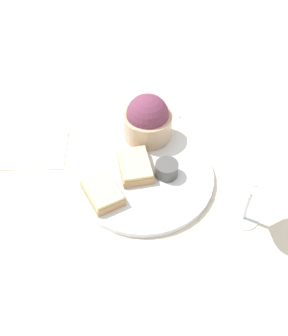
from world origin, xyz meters
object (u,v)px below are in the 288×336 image
at_px(salad_bowl, 148,120).
at_px(wine_glass, 255,182).
at_px(fork, 160,95).
at_px(sauce_ramekin, 168,168).
at_px(napkin, 35,149).
at_px(cheese_toast_near, 136,166).
at_px(cheese_toast_far, 103,192).

bearing_deg(salad_bowl, wine_glass, 39.95).
bearing_deg(wine_glass, fork, -157.68).
height_order(salad_bowl, sauce_ramekin, salad_bowl).
bearing_deg(napkin, wine_glass, 67.00).
bearing_deg(sauce_ramekin, napkin, -105.51).
xyz_separation_m(napkin, fork, (-0.19, 0.30, 0.00)).
bearing_deg(wine_glass, cheese_toast_near, -118.13).
xyz_separation_m(salad_bowl, cheese_toast_far, (0.18, -0.09, -0.03)).
relative_size(salad_bowl, fork, 0.67).
relative_size(cheese_toast_near, napkin, 0.71).
bearing_deg(sauce_ramekin, wine_glass, 54.31).
bearing_deg(cheese_toast_far, fork, 159.43).
xyz_separation_m(cheese_toast_near, fork, (-0.27, 0.06, -0.02)).
bearing_deg(wine_glass, sauce_ramekin, -125.69).
bearing_deg(napkin, salad_bowl, 97.83).
distance_m(salad_bowl, wine_glass, 0.30).
height_order(salad_bowl, napkin, salad_bowl).
distance_m(sauce_ramekin, napkin, 0.32).
bearing_deg(cheese_toast_far, wine_glass, 80.69).
xyz_separation_m(sauce_ramekin, wine_glass, (0.11, 0.15, 0.08)).
bearing_deg(salad_bowl, sauce_ramekin, 18.53).
distance_m(cheese_toast_far, napkin, 0.22).
xyz_separation_m(sauce_ramekin, napkin, (-0.08, -0.30, -0.03)).
xyz_separation_m(wine_glass, fork, (-0.39, -0.16, -0.11)).
xyz_separation_m(cheese_toast_near, cheese_toast_far, (0.07, -0.07, 0.00)).
height_order(salad_bowl, cheese_toast_far, salad_bowl).
relative_size(sauce_ramekin, cheese_toast_far, 0.46).
height_order(sauce_ramekin, cheese_toast_near, sauce_ramekin).
relative_size(wine_glass, fork, 0.96).
xyz_separation_m(salad_bowl, wine_glass, (0.23, 0.19, 0.05)).
bearing_deg(fork, napkin, -56.96).
xyz_separation_m(cheese_toast_near, napkin, (-0.08, -0.23, -0.02)).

